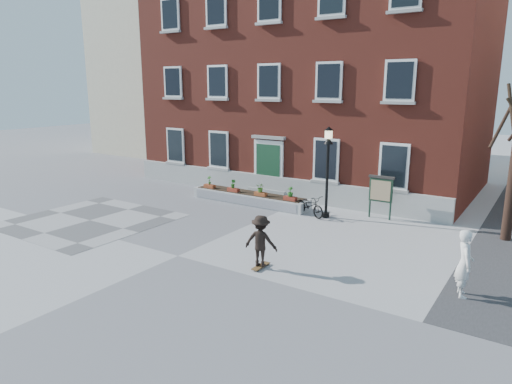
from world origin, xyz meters
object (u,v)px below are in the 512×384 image
Objects in this scene: skateboarder at (261,241)px; bystander at (465,263)px; bicycle at (310,205)px; lamp_post at (328,160)px; notice_board at (381,190)px.

bystander is at bearing 13.96° from skateboarder.
skateboarder is at bearing -144.04° from bicycle.
bicycle is at bearing 35.67° from bystander.
lamp_post reaches higher than bicycle.
bicycle is 1.05× the size of skateboarder.
bicycle is 0.95× the size of notice_board.
lamp_post is (0.71, 0.18, 2.07)m from bicycle.
notice_board reaches higher than bicycle.
bicycle is 6.33m from skateboarder.
lamp_post reaches higher than skateboarder.
notice_board is at bearing -42.10° from bicycle.
bystander is (7.06, -4.75, 0.47)m from bicycle.
lamp_post is 2.10× the size of notice_board.
bystander is at bearing -54.18° from notice_board.
notice_board reaches higher than skateboarder.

